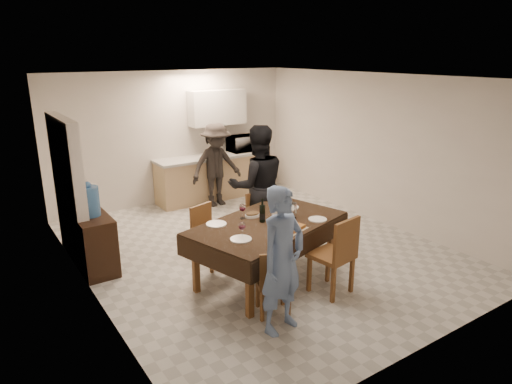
# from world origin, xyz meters

# --- Properties ---
(floor) EXTENTS (5.00, 6.00, 0.02)m
(floor) POSITION_xyz_m (0.00, 0.00, 0.00)
(floor) COLOR silver
(floor) RESTS_ON ground
(ceiling) EXTENTS (5.00, 6.00, 0.02)m
(ceiling) POSITION_xyz_m (0.00, 0.00, 2.60)
(ceiling) COLOR white
(ceiling) RESTS_ON wall_back
(wall_back) EXTENTS (5.00, 0.02, 2.60)m
(wall_back) POSITION_xyz_m (0.00, 3.00, 1.30)
(wall_back) COLOR silver
(wall_back) RESTS_ON floor
(wall_front) EXTENTS (5.00, 0.02, 2.60)m
(wall_front) POSITION_xyz_m (0.00, -3.00, 1.30)
(wall_front) COLOR silver
(wall_front) RESTS_ON floor
(wall_left) EXTENTS (0.02, 6.00, 2.60)m
(wall_left) POSITION_xyz_m (-2.50, 0.00, 1.30)
(wall_left) COLOR silver
(wall_left) RESTS_ON floor
(wall_right) EXTENTS (0.02, 6.00, 2.60)m
(wall_right) POSITION_xyz_m (2.50, 0.00, 1.30)
(wall_right) COLOR silver
(wall_right) RESTS_ON floor
(stub_partition) EXTENTS (0.15, 1.40, 2.10)m
(stub_partition) POSITION_xyz_m (-2.42, 1.20, 1.05)
(stub_partition) COLOR silver
(stub_partition) RESTS_ON floor
(kitchen_base_cabinet) EXTENTS (2.20, 0.60, 0.86)m
(kitchen_base_cabinet) POSITION_xyz_m (0.60, 2.68, 0.43)
(kitchen_base_cabinet) COLOR tan
(kitchen_base_cabinet) RESTS_ON floor
(kitchen_worktop) EXTENTS (2.24, 0.64, 0.05)m
(kitchen_worktop) POSITION_xyz_m (0.60, 2.68, 0.89)
(kitchen_worktop) COLOR #A4A4A0
(kitchen_worktop) RESTS_ON kitchen_base_cabinet
(upper_cabinet) EXTENTS (1.20, 0.34, 0.70)m
(upper_cabinet) POSITION_xyz_m (0.90, 2.82, 1.85)
(upper_cabinet) COLOR silver
(upper_cabinet) RESTS_ON wall_back
(dining_table) EXTENTS (2.31, 1.72, 0.80)m
(dining_table) POSITION_xyz_m (-0.42, -0.84, 0.77)
(dining_table) COLOR black
(dining_table) RESTS_ON floor
(chair_near_left) EXTENTS (0.50, 0.52, 0.45)m
(chair_near_left) POSITION_xyz_m (-0.87, -1.67, 0.51)
(chair_near_left) COLOR brown
(chair_near_left) RESTS_ON floor
(chair_near_right) EXTENTS (0.54, 0.54, 0.56)m
(chair_near_right) POSITION_xyz_m (0.03, -1.69, 0.63)
(chair_near_right) COLOR brown
(chair_near_right) RESTS_ON floor
(chair_far_left) EXTENTS (0.50, 0.51, 0.48)m
(chair_far_left) POSITION_xyz_m (-0.87, -0.18, 0.54)
(chair_far_left) COLOR brown
(chair_far_left) RESTS_ON floor
(chair_far_right) EXTENTS (0.45, 0.46, 0.48)m
(chair_far_right) POSITION_xyz_m (0.03, -0.18, 0.54)
(chair_far_right) COLOR brown
(chair_far_right) RESTS_ON floor
(console) EXTENTS (0.44, 0.87, 0.81)m
(console) POSITION_xyz_m (-2.28, 0.69, 0.40)
(console) COLOR black
(console) RESTS_ON floor
(water_jug) EXTENTS (0.27, 0.27, 0.40)m
(water_jug) POSITION_xyz_m (-2.28, 0.69, 1.01)
(water_jug) COLOR #4885CE
(water_jug) RESTS_ON console
(wine_bottle) EXTENTS (0.08, 0.08, 0.32)m
(wine_bottle) POSITION_xyz_m (-0.47, -0.79, 0.96)
(wine_bottle) COLOR black
(wine_bottle) RESTS_ON dining_table
(water_pitcher) EXTENTS (0.14, 0.14, 0.21)m
(water_pitcher) POSITION_xyz_m (-0.07, -0.89, 0.91)
(water_pitcher) COLOR white
(water_pitcher) RESTS_ON dining_table
(savoury_tart) EXTENTS (0.44, 0.38, 0.05)m
(savoury_tart) POSITION_xyz_m (-0.32, -1.22, 0.83)
(savoury_tart) COLOR #A87731
(savoury_tart) RESTS_ON dining_table
(salad_bowl) EXTENTS (0.18, 0.18, 0.07)m
(salad_bowl) POSITION_xyz_m (-0.12, -0.66, 0.84)
(salad_bowl) COLOR white
(salad_bowl) RESTS_ON dining_table
(mushroom_dish) EXTENTS (0.21, 0.21, 0.04)m
(mushroom_dish) POSITION_xyz_m (-0.47, -0.56, 0.82)
(mushroom_dish) COLOR white
(mushroom_dish) RESTS_ON dining_table
(wine_glass_a) EXTENTS (0.09, 0.09, 0.20)m
(wine_glass_a) POSITION_xyz_m (-0.97, -1.09, 0.90)
(wine_glass_a) COLOR white
(wine_glass_a) RESTS_ON dining_table
(wine_glass_b) EXTENTS (0.08, 0.08, 0.19)m
(wine_glass_b) POSITION_xyz_m (0.13, -0.59, 0.90)
(wine_glass_b) COLOR white
(wine_glass_b) RESTS_ON dining_table
(wine_glass_c) EXTENTS (0.09, 0.09, 0.21)m
(wine_glass_c) POSITION_xyz_m (-0.62, -0.54, 0.91)
(wine_glass_c) COLOR white
(wine_glass_c) RESTS_ON dining_table
(plate_near_left) EXTENTS (0.26, 0.26, 0.01)m
(plate_near_left) POSITION_xyz_m (-1.02, -1.14, 0.81)
(plate_near_left) COLOR white
(plate_near_left) RESTS_ON dining_table
(plate_near_right) EXTENTS (0.25, 0.25, 0.01)m
(plate_near_right) POSITION_xyz_m (0.18, -1.14, 0.81)
(plate_near_right) COLOR white
(plate_near_right) RESTS_ON dining_table
(plate_far_left) EXTENTS (0.26, 0.26, 0.02)m
(plate_far_left) POSITION_xyz_m (-1.02, -0.54, 0.81)
(plate_far_left) COLOR white
(plate_far_left) RESTS_ON dining_table
(plate_far_right) EXTENTS (0.26, 0.26, 0.01)m
(plate_far_right) POSITION_xyz_m (0.18, -0.54, 0.81)
(plate_far_right) COLOR white
(plate_far_right) RESTS_ON dining_table
(microwave) EXTENTS (0.60, 0.41, 0.33)m
(microwave) POSITION_xyz_m (1.42, 2.68, 1.08)
(microwave) COLOR silver
(microwave) RESTS_ON kitchen_worktop
(person_near) EXTENTS (0.66, 0.50, 1.64)m
(person_near) POSITION_xyz_m (-0.97, -1.89, 0.82)
(person_near) COLOR #647FAE
(person_near) RESTS_ON floor
(person_far) EXTENTS (1.10, 0.98, 1.90)m
(person_far) POSITION_xyz_m (0.13, 0.21, 0.95)
(person_far) COLOR black
(person_far) RESTS_ON floor
(person_kitchen) EXTENTS (1.06, 0.61, 1.63)m
(person_kitchen) POSITION_xyz_m (0.52, 2.23, 0.82)
(person_kitchen) COLOR black
(person_kitchen) RESTS_ON floor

